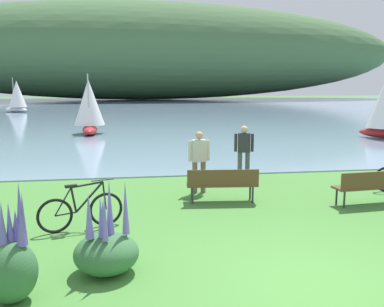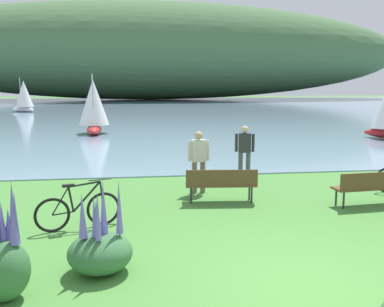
% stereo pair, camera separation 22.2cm
% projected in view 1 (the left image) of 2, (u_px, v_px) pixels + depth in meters
% --- Properties ---
extents(ground_plane, '(200.00, 200.00, 0.00)m').
position_uv_depth(ground_plane, '(310.00, 282.00, 6.52)').
color(ground_plane, '#478438').
extents(bay_water, '(180.00, 80.00, 0.04)m').
position_uv_depth(bay_water, '(149.00, 108.00, 53.14)').
color(bay_water, '#7A99B2').
rests_on(bay_water, ground).
extents(distant_hillside, '(100.89, 28.00, 18.06)m').
position_uv_depth(distant_hillside, '(141.00, 51.00, 80.88)').
color(distant_hillside, '#42663D').
rests_on(distant_hillside, bay_water).
extents(park_bench_near_camera, '(1.84, 0.64, 0.88)m').
position_uv_depth(park_bench_near_camera, '(222.00, 182.00, 10.84)').
color(park_bench_near_camera, brown).
rests_on(park_bench_near_camera, ground).
extents(park_bench_further_along, '(1.83, 0.63, 0.88)m').
position_uv_depth(park_bench_further_along, '(370.00, 185.00, 10.59)').
color(park_bench_further_along, brown).
rests_on(park_bench_further_along, ground).
extents(bicycle_leaning_near_bench, '(1.70, 0.61, 1.01)m').
position_uv_depth(bicycle_leaning_near_bench, '(81.00, 211.00, 8.84)').
color(bicycle_leaning_near_bench, black).
rests_on(bicycle_leaning_near_bench, ground).
extents(person_at_shoreline, '(0.60, 0.29, 1.71)m').
position_uv_depth(person_at_shoreline, '(244.00, 149.00, 13.35)').
color(person_at_shoreline, '#4C4C51').
rests_on(person_at_shoreline, ground).
extents(person_on_the_grass, '(0.61, 0.26, 1.71)m').
position_uv_depth(person_on_the_grass, '(199.00, 158.00, 11.75)').
color(person_on_the_grass, '#72604C').
rests_on(person_on_the_grass, ground).
extents(echium_bush_beside_closest, '(1.03, 1.03, 1.52)m').
position_uv_depth(echium_bush_beside_closest, '(106.00, 250.00, 6.78)').
color(echium_bush_beside_closest, '#386B3D').
rests_on(echium_bush_beside_closest, ground).
extents(echium_bush_far_cluster, '(0.73, 0.73, 1.66)m').
position_uv_depth(echium_bush_far_cluster, '(11.00, 266.00, 5.87)').
color(echium_bush_far_cluster, '#386B3D').
rests_on(echium_bush_far_cluster, ground).
extents(sailboat_nearest_to_shore, '(3.01, 2.70, 3.62)m').
position_uv_depth(sailboat_nearest_to_shore, '(17.00, 96.00, 44.91)').
color(sailboat_nearest_to_shore, white).
rests_on(sailboat_nearest_to_shore, bay_water).
extents(sailboat_mid_bay, '(1.87, 3.05, 3.54)m').
position_uv_depth(sailboat_mid_bay, '(89.00, 106.00, 25.36)').
color(sailboat_mid_bay, '#B22323').
rests_on(sailboat_mid_bay, bay_water).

